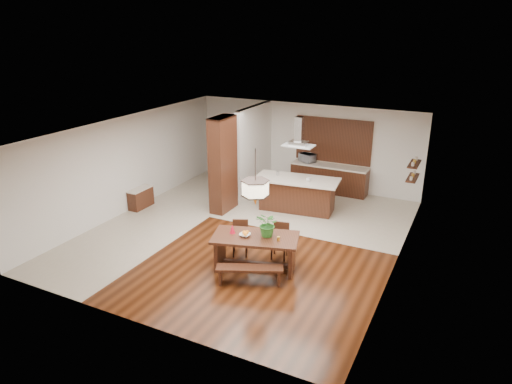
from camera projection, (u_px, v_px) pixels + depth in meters
The scene contains 25 objects.
room_shell at pixel (246, 161), 11.85m from camera, with size 9.00×9.04×2.92m.
tile_hallway at pixel (165, 215), 13.70m from camera, with size 2.50×9.00×0.01m, color beige.
tile_kitchen at pixel (319, 209), 14.14m from camera, with size 5.50×4.00×0.01m, color beige.
soffit_band at pixel (245, 130), 11.56m from camera, with size 8.00×9.00×0.02m, color #442611.
partition_pier at pixel (223, 165), 13.65m from camera, with size 0.45×1.00×2.90m, color black.
partition_stub at pixel (254, 149), 15.42m from camera, with size 0.18×2.40×2.90m, color silver.
hallway_console at pixel (141, 198), 14.20m from camera, with size 0.37×0.88×0.63m, color black.
hallway_doorway at pixel (236, 148), 17.02m from camera, with size 1.10×0.20×2.10m, color black.
rear_counter at pixel (329, 178), 15.51m from camera, with size 2.60×0.62×0.95m.
kitchen_window at pixel (334, 140), 15.29m from camera, with size 2.60×0.08×1.50m, color #96572D.
shelf_lower at pixel (413, 178), 12.65m from camera, with size 0.26×0.90×0.04m, color black.
shelf_upper at pixel (414, 164), 12.51m from camera, with size 0.26×0.90×0.04m, color black.
dining_table at pixel (255, 245), 10.54m from camera, with size 2.16×1.49×0.82m.
dining_bench at pixel (250, 275), 10.02m from camera, with size 1.47×0.32×0.41m, color black, non-canonical shape.
dining_chair_left at pixel (240, 238), 11.24m from camera, with size 0.39×0.39×0.87m, color black, non-canonical shape.
dining_chair_right at pixel (280, 241), 11.07m from camera, with size 0.39×0.39×0.88m, color black, non-canonical shape.
pendant_lantern at pixel (255, 177), 9.98m from camera, with size 0.64×0.64×1.31m, color beige, non-canonical shape.
foliage_plant at pixel (268, 224), 10.37m from camera, with size 0.53×0.46×0.59m, color #286822.
fruit_bowl at pixel (245, 235), 10.47m from camera, with size 0.25×0.25×0.06m, color beige.
napkin_cone at pixel (232, 229), 10.60m from camera, with size 0.13×0.13×0.21m, color red.
gold_ornament at pixel (278, 239), 10.25m from camera, with size 0.07×0.07×0.10m, color gold.
kitchen_island at pixel (297, 194), 13.92m from camera, with size 2.63×1.37×1.04m.
range_hood at pixel (299, 132), 13.26m from camera, with size 0.90×0.55×0.87m, color silver, non-canonical shape.
island_cup at pixel (308, 180), 13.46m from camera, with size 0.13×0.13×0.10m, color silver.
microwave at pixel (307, 158), 15.67m from camera, with size 0.54×0.36×0.30m, color #B8BAC0.
Camera 1 is at (5.30, -10.10, 5.38)m, focal length 32.00 mm.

